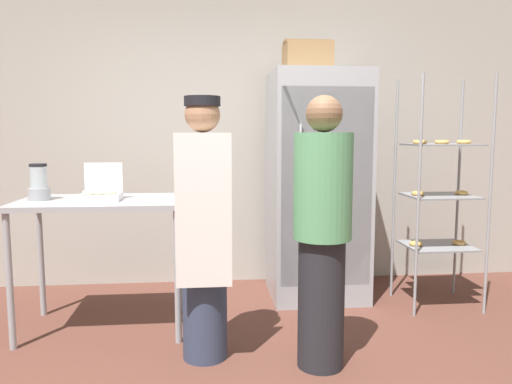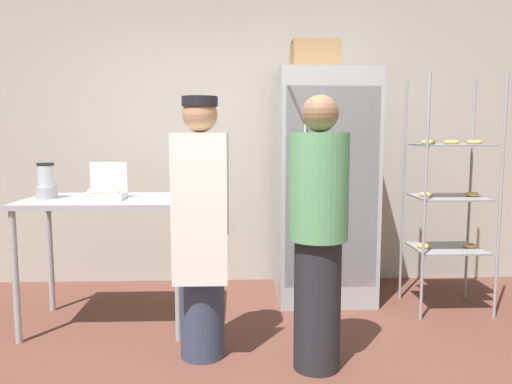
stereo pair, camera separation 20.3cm
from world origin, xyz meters
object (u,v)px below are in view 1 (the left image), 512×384
Objects in this scene: donut_box at (101,193)px; cardboard_storage_box at (307,57)px; baking_rack at (440,193)px; blender_pitcher at (39,184)px; refrigerator at (317,186)px; person_baker at (204,225)px; person_customer at (322,232)px.

donut_box is 2.03m from cardboard_storage_box.
cardboard_storage_box is (-1.01, 0.43, 1.12)m from baking_rack.
baking_rack is 2.61m from donut_box.
cardboard_storage_box reaches higher than blender_pitcher.
refrigerator is 0.99m from baking_rack.
refrigerator is 1.09m from cardboard_storage_box.
person_baker is at bearing -157.09° from baking_rack.
baking_rack reaches higher than person_customer.
refrigerator is 7.50× the size of blender_pitcher.
refrigerator reaches higher than person_customer.
person_customer is (-0.18, -1.41, -1.21)m from cardboard_storage_box.
refrigerator is 7.13× the size of donut_box.
refrigerator is at bearing 20.79° from donut_box.
cardboard_storage_box is 0.24× the size of person_baker.
person_baker is 0.72m from person_customer.
refrigerator reaches higher than donut_box.
refrigerator reaches higher than person_baker.
person_baker is (-0.95, -1.13, -0.11)m from refrigerator.
blender_pitcher is at bearing -161.75° from cardboard_storage_box.
person_baker is (0.71, -0.50, -0.14)m from donut_box.
baking_rack is 3.03m from blender_pitcher.
cardboard_storage_box reaches higher than refrigerator.
person_customer is at bearing -140.57° from baking_rack.
refrigerator reaches higher than blender_pitcher.
blender_pitcher is 0.16× the size of person_customer.
person_customer reaches higher than donut_box.
baking_rack is 2.05m from person_baker.
person_baker is (-1.88, -0.80, -0.08)m from baking_rack.
baking_rack is at bearing -19.79° from refrigerator.
blender_pitcher is 1.28m from person_baker.
cardboard_storage_box reaches higher than person_baker.
cardboard_storage_box is at bearing 18.25° from blender_pitcher.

